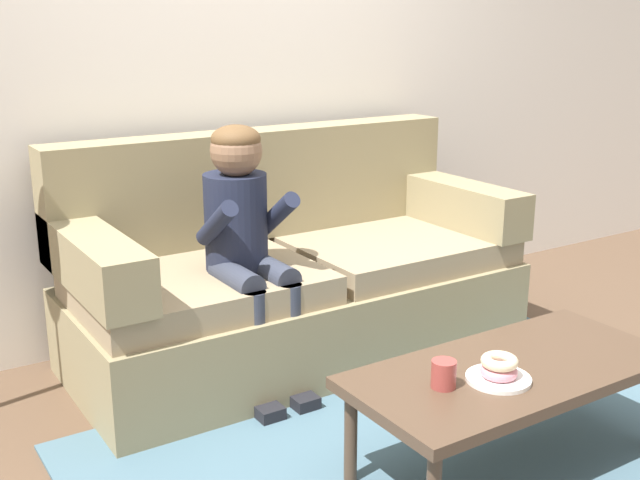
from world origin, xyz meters
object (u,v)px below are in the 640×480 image
(coffee_table, at_px, (511,376))
(mug, at_px, (444,374))
(toy_controller, at_px, (506,385))
(couch, at_px, (292,278))
(donut, at_px, (499,372))
(person_child, at_px, (245,233))

(coffee_table, relative_size, mug, 12.72)
(coffee_table, xyz_separation_m, toy_controller, (0.43, 0.41, -0.32))
(coffee_table, bearing_deg, couch, 95.01)
(coffee_table, distance_m, donut, 0.15)
(couch, bearing_deg, mug, -98.57)
(person_child, bearing_deg, toy_controller, -35.85)
(coffee_table, bearing_deg, toy_controller, 44.14)
(couch, height_order, person_child, person_child)
(couch, relative_size, coffee_table, 1.78)
(coffee_table, relative_size, person_child, 1.04)
(donut, bearing_deg, coffee_table, 24.88)
(couch, bearing_deg, coffee_table, -84.99)
(mug, xyz_separation_m, toy_controller, (0.73, 0.41, -0.40))
(person_child, distance_m, mug, 1.08)
(person_child, relative_size, mug, 12.24)
(person_child, bearing_deg, mug, -81.59)
(couch, xyz_separation_m, donut, (-0.01, -1.32, 0.06))
(couch, relative_size, mug, 22.66)
(donut, height_order, mug, mug)
(mug, bearing_deg, coffee_table, -0.98)
(couch, xyz_separation_m, mug, (-0.19, -1.26, 0.07))
(couch, bearing_deg, toy_controller, -57.74)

